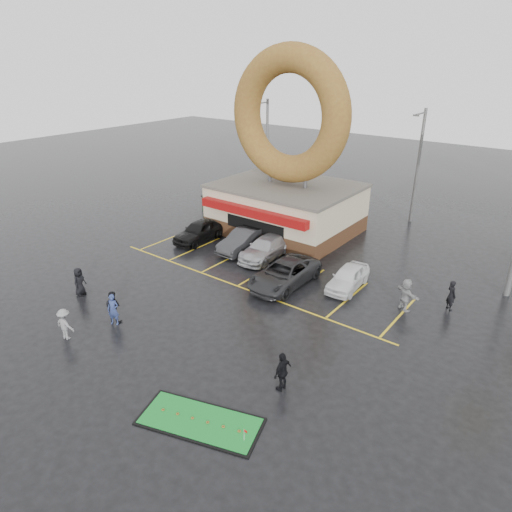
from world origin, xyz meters
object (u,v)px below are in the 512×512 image
Objects in this scene: donut_shop at (287,174)px; car_dgrey at (244,240)px; streetlight_mid at (418,164)px; person_cameraman at (283,371)px; dumpster at (214,204)px; car_white at (348,278)px; car_black at (200,231)px; putting_green at (200,421)px; streetlight_left at (267,146)px; person_blue at (113,310)px; car_silver at (266,248)px; car_grey at (284,274)px.

donut_shop is 6.27m from car_dgrey.
person_cameraman is (3.31, -23.43, -3.90)m from streetlight_mid.
person_cameraman reaches higher than dumpster.
car_black is at bearing 175.19° from car_white.
donut_shop is at bearing -143.70° from person_cameraman.
streetlight_mid reaches higher than putting_green.
dumpster is at bearing 144.63° from car_dgrey.
person_blue is (7.66, -23.55, -3.95)m from streetlight_left.
streetlight_left is 13.57m from car_black.
person_cameraman is (10.31, -15.48, -3.58)m from donut_shop.
donut_shop is 3.48× the size of car_white.
dumpster is at bearing 121.29° from car_black.
person_blue is (-7.64, -10.87, 0.18)m from car_white.
streetlight_left is at bearing 78.58° from dumpster.
streetlight_left is at bearing 82.86° from person_blue.
car_grey is at bearing -40.88° from car_silver.
person_blue reaches higher than car_silver.
car_dgrey is 0.95× the size of car_silver.
streetlight_left is at bearing 136.05° from car_white.
person_blue is at bearing -69.84° from car_black.
car_dgrey is at bearing 123.12° from putting_green.
car_grey is at bearing -152.51° from car_white.
car_black is 7.05m from dumpster.
donut_shop is 2.67× the size of putting_green.
putting_green is (7.07, -13.78, -0.66)m from car_silver.
streetlight_left is 1.98× the size of car_dgrey.
person_blue reaches higher than car_black.
donut_shop reaches higher than streetlight_left.
streetlight_mid is (14.00, 1.00, 0.00)m from streetlight_left.
car_black reaches higher than dumpster.
donut_shop reaches higher than person_blue.
car_silver is (5.70, 0.49, -0.07)m from car_black.
car_white is 13.28m from person_blue.
donut_shop is at bearing -44.78° from streetlight_left.
car_silver reaches higher than putting_green.
putting_green is (1.92, -26.86, -4.74)m from streetlight_mid.
donut_shop is 10.59m from streetlight_mid.
streetlight_left is 5.10× the size of person_cameraman.
donut_shop is 7.76m from car_black.
person_cameraman is (8.46, -10.35, 0.18)m from car_silver.
dumpster is at bearing -152.43° from streetlight_mid.
donut_shop is 7.50× the size of dumpster.
car_white is at bearing -25.59° from dumpster.
donut_shop is at bearing -131.38° from streetlight_mid.
car_dgrey is at bearing -91.44° from donut_shop.
donut_shop reaches higher than streetlight_mid.
person_blue reaches higher than dumpster.
car_black is 2.56× the size of person_cameraman.
putting_green is (16.66, -19.16, -0.61)m from dumpster.
car_black is 2.69× the size of person_blue.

